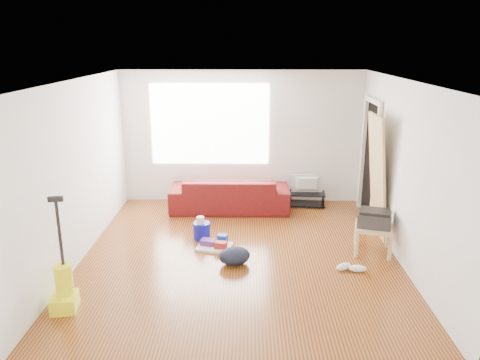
{
  "coord_description": "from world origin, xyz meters",
  "views": [
    {
      "loc": [
        0.11,
        -6.19,
        2.98
      ],
      "look_at": [
        -0.0,
        0.6,
        0.97
      ],
      "focal_mm": 35.0,
      "sensor_mm": 36.0,
      "label": 1
    }
  ],
  "objects_px": {
    "sofa": "(230,210)",
    "vacuum": "(64,289)",
    "tv_stand": "(307,199)",
    "cleaning_tray": "(215,244)",
    "backpack": "(235,264)",
    "side_table": "(373,230)",
    "bucket": "(202,239)"
  },
  "relations": [
    {
      "from": "sofa",
      "to": "vacuum",
      "type": "bearing_deg",
      "value": 62.06
    },
    {
      "from": "vacuum",
      "to": "bucket",
      "type": "bearing_deg",
      "value": 46.02
    },
    {
      "from": "tv_stand",
      "to": "backpack",
      "type": "xyz_separation_m",
      "value": [
        -1.3,
        -2.47,
        -0.13
      ]
    },
    {
      "from": "side_table",
      "to": "bucket",
      "type": "height_order",
      "value": "side_table"
    },
    {
      "from": "backpack",
      "to": "sofa",
      "type": "bearing_deg",
      "value": 73.11
    },
    {
      "from": "side_table",
      "to": "cleaning_tray",
      "type": "bearing_deg",
      "value": 177.29
    },
    {
      "from": "sofa",
      "to": "vacuum",
      "type": "distance_m",
      "value": 3.82
    },
    {
      "from": "tv_stand",
      "to": "bucket",
      "type": "xyz_separation_m",
      "value": [
        -1.84,
        -1.61,
        -0.13
      ]
    },
    {
      "from": "tv_stand",
      "to": "vacuum",
      "type": "relative_size",
      "value": 0.51
    },
    {
      "from": "side_table",
      "to": "vacuum",
      "type": "bearing_deg",
      "value": -158.13
    },
    {
      "from": "sofa",
      "to": "side_table",
      "type": "relative_size",
      "value": 3.58
    },
    {
      "from": "backpack",
      "to": "tv_stand",
      "type": "bearing_deg",
      "value": 41.54
    },
    {
      "from": "cleaning_tray",
      "to": "side_table",
      "type": "bearing_deg",
      "value": -2.71
    },
    {
      "from": "cleaning_tray",
      "to": "backpack",
      "type": "xyz_separation_m",
      "value": [
        0.3,
        -0.53,
        -0.05
      ]
    },
    {
      "from": "tv_stand",
      "to": "side_table",
      "type": "xyz_separation_m",
      "value": [
        0.71,
        -2.06,
        0.21
      ]
    },
    {
      "from": "side_table",
      "to": "bucket",
      "type": "relative_size",
      "value": 2.24
    },
    {
      "from": "sofa",
      "to": "vacuum",
      "type": "relative_size",
      "value": 1.59
    },
    {
      "from": "sofa",
      "to": "backpack",
      "type": "relative_size",
      "value": 4.86
    },
    {
      "from": "backpack",
      "to": "vacuum",
      "type": "height_order",
      "value": "vacuum"
    },
    {
      "from": "cleaning_tray",
      "to": "tv_stand",
      "type": "bearing_deg",
      "value": 50.42
    },
    {
      "from": "sofa",
      "to": "cleaning_tray",
      "type": "xyz_separation_m",
      "value": [
        -0.16,
        -1.68,
        0.05
      ]
    },
    {
      "from": "backpack",
      "to": "bucket",
      "type": "bearing_deg",
      "value": 101.2
    },
    {
      "from": "sofa",
      "to": "side_table",
      "type": "height_order",
      "value": "side_table"
    },
    {
      "from": "bucket",
      "to": "cleaning_tray",
      "type": "xyz_separation_m",
      "value": [
        0.24,
        -0.34,
        0.05
      ]
    },
    {
      "from": "side_table",
      "to": "tv_stand",
      "type": "bearing_deg",
      "value": 109.11
    },
    {
      "from": "tv_stand",
      "to": "cleaning_tray",
      "type": "relative_size",
      "value": 1.22
    },
    {
      "from": "bucket",
      "to": "cleaning_tray",
      "type": "relative_size",
      "value": 0.47
    },
    {
      "from": "tv_stand",
      "to": "side_table",
      "type": "relative_size",
      "value": 1.16
    },
    {
      "from": "cleaning_tray",
      "to": "vacuum",
      "type": "xyz_separation_m",
      "value": [
        -1.63,
        -1.69,
        0.2
      ]
    },
    {
      "from": "vacuum",
      "to": "sofa",
      "type": "bearing_deg",
      "value": 52.53
    },
    {
      "from": "bucket",
      "to": "vacuum",
      "type": "height_order",
      "value": "vacuum"
    },
    {
      "from": "cleaning_tray",
      "to": "backpack",
      "type": "bearing_deg",
      "value": -60.18
    }
  ]
}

